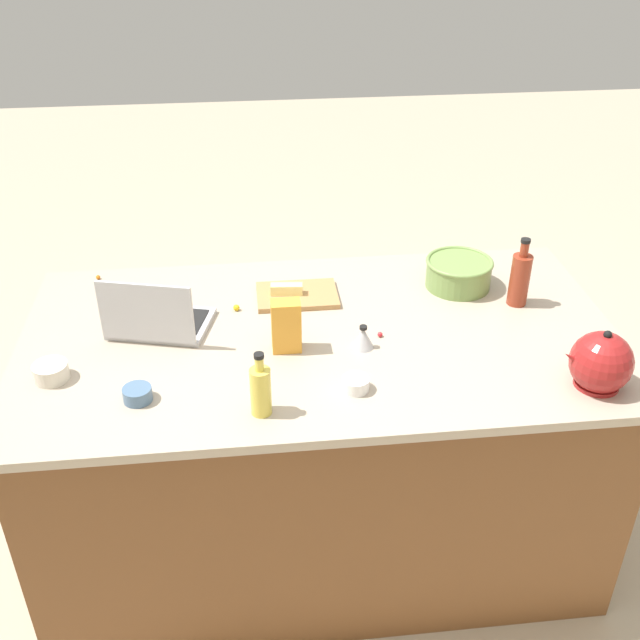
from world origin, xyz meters
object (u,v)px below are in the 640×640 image
Objects in this scene: butter_stick_left at (287,289)px; bottle_oil at (261,390)px; kettle at (601,363)px; bottle_soy at (520,278)px; ramekin_small at (356,384)px; cutting_board at (297,295)px; candy_bag at (286,326)px; mixing_bowl_large at (459,273)px; ramekin_wide at (51,372)px; kitchen_timer at (363,337)px; laptop at (157,320)px; ramekin_medium at (138,394)px.

bottle_oil is at bearing 79.47° from butter_stick_left.
bottle_soy is at bearing -81.29° from kettle.
kettle is (-0.07, 0.48, -0.02)m from bottle_soy.
ramekin_small is at bearing 34.26° from bottle_soy.
cutting_board is 0.33m from candy_bag.
kettle reaches higher than cutting_board.
mixing_bowl_large is 0.85× the size of cutting_board.
ramekin_small is at bearing 106.09° from butter_stick_left.
kitchen_timer is (-0.93, -0.07, 0.01)m from ramekin_wide.
laptop is at bearing 10.33° from mixing_bowl_large.
ramekin_small is 0.22m from kitchen_timer.
ramekin_small is (-0.59, 0.38, -0.03)m from laptop.
candy_bag is at bearing -18.11° from kettle.
candy_bag is at bearing 79.28° from cutting_board.
mixing_bowl_large is at bearing -153.01° from ramekin_medium.
bottle_oil reaches higher than ramekin_wide.
bottle_soy reaches higher than bottle_oil.
kitchen_timer reaches higher than ramekin_wide.
cutting_board is at bearing 180.00° from butter_stick_left.
kettle reaches higher than mixing_bowl_large.
ramekin_medium is at bearing -3.31° from kettle.
candy_bag is (0.81, 0.19, -0.01)m from bottle_soy.
cutting_board is at bearing -103.75° from bottle_oil.
ramekin_medium is at bearing 153.39° from ramekin_wide.
kitchen_timer is (-0.67, -0.20, 0.01)m from ramekin_medium.
mixing_bowl_large reaches higher than ramekin_wide.
ramekin_wide is at bearing -20.33° from bottle_oil.
ramekin_wide is at bearing 28.83° from butter_stick_left.
bottle_soy is at bearing -166.47° from candy_bag.
butter_stick_left is 1.43× the size of kitchen_timer.
bottle_oil is 0.70× the size of cutting_board.
ramekin_small is (0.62, 0.42, -0.08)m from bottle_soy.
bottle_soy is at bearing -177.69° from laptop.
candy_bag is at bearing -51.92° from ramekin_small.
cutting_board is 3.52× the size of ramekin_small.
laptop is at bearing -32.66° from ramekin_small.
kettle is (-0.24, 0.62, 0.02)m from mixing_bowl_large.
bottle_soy is 2.94× the size of ramekin_medium.
kitchen_timer is at bearing -104.56° from ramekin_small.
cutting_board is at bearing -61.84° from kitchen_timer.
ramekin_small is (-0.16, 0.55, -0.02)m from butter_stick_left.
bottle_soy is 0.87× the size of cutting_board.
ramekin_medium is 0.80× the size of ramekin_wide.
kettle is 1.32m from ramekin_medium.
kitchen_timer is (-0.64, 0.16, -0.01)m from laptop.
ramekin_medium is (0.34, -0.09, -0.06)m from bottle_oil.
ramekin_medium is 0.49× the size of candy_bag.
bottle_oil is at bearing 15.11° from ramekin_small.
laptop is 4.31× the size of ramekin_medium.
laptop is 1.82× the size of bottle_oil.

